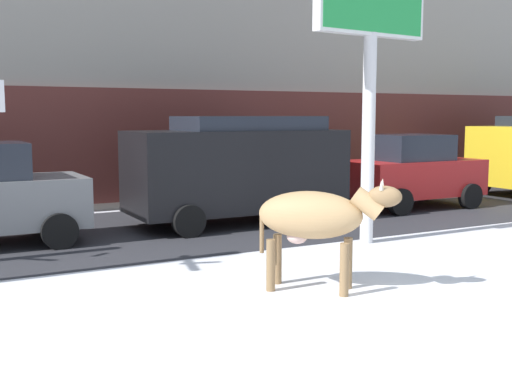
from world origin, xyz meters
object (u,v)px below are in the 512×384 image
Objects in this scene: billboard at (372,3)px; pedestrian_near_billboard at (284,168)px; car_black_van at (238,167)px; cow_tan at (315,217)px; car_red_hatchback at (412,171)px.

billboard reaches higher than pedestrian_near_billboard.
car_black_van is 2.66× the size of pedestrian_near_billboard.
pedestrian_near_billboard is (3.03, 3.15, -0.36)m from car_black_van.
cow_tan is 0.30× the size of billboard.
car_black_van is at bearing 111.89° from billboard.
car_black_van reaches higher than pedestrian_near_billboard.
pedestrian_near_billboard is at bearing 122.36° from car_red_hatchback.
pedestrian_near_billboard reaches higher than cow_tan.
pedestrian_near_billboard is at bearing 73.18° from billboard.
car_red_hatchback is (6.42, 5.26, -0.07)m from cow_tan.
car_black_van reaches higher than cow_tan.
billboard is at bearing -68.11° from car_black_van.
pedestrian_near_billboard is (1.85, 6.11, -3.43)m from billboard.
car_red_hatchback is at bearing 38.63° from billboard.
car_black_van is at bearing -179.08° from car_red_hatchback.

